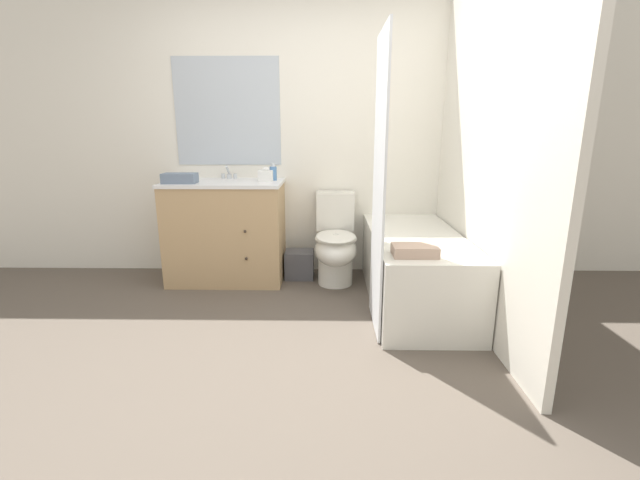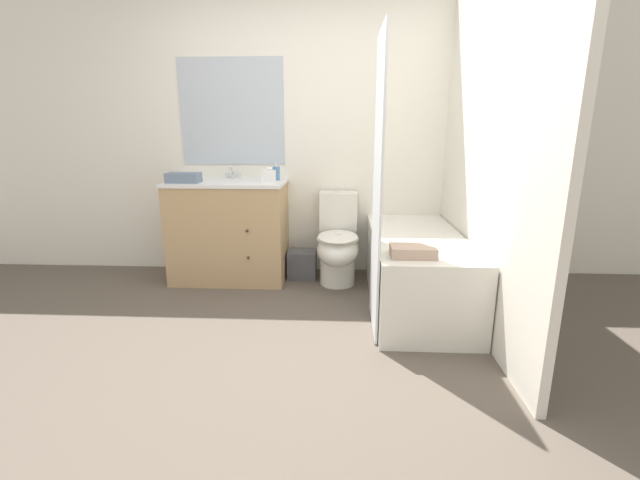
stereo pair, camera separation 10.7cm
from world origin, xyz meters
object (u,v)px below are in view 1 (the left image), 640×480
at_px(bathtub, 414,268).
at_px(hand_towel_folded, 180,178).
at_px(wastebasket, 300,264).
at_px(soap_dispenser, 273,173).
at_px(tissue_box, 266,175).
at_px(vanity_cabinet, 227,230).
at_px(sink_faucet, 229,175).
at_px(bath_towel_folded, 415,250).
at_px(toilet, 335,244).

height_order(bathtub, hand_towel_folded, hand_towel_folded).
xyz_separation_m(wastebasket, soap_dispenser, (-0.22, 0.03, 0.83)).
distance_m(tissue_box, hand_towel_folded, 0.71).
distance_m(vanity_cabinet, wastebasket, 0.72).
height_order(sink_faucet, bathtub, sink_faucet).
bearing_deg(wastebasket, vanity_cabinet, -175.85).
xyz_separation_m(tissue_box, bath_towel_folded, (1.08, -1.11, -0.36)).
xyz_separation_m(vanity_cabinet, bathtub, (1.58, -0.50, -0.18)).
bearing_deg(toilet, bath_towel_folded, -64.39).
height_order(vanity_cabinet, bathtub, vanity_cabinet).
height_order(toilet, bathtub, toilet).
bearing_deg(hand_towel_folded, toilet, 3.04).
distance_m(toilet, soap_dispenser, 0.83).
bearing_deg(bath_towel_folded, bathtub, 77.57).
bearing_deg(bath_towel_folded, soap_dispenser, 131.59).
relative_size(vanity_cabinet, hand_towel_folded, 3.69).
bearing_deg(sink_faucet, bathtub, -24.14).
xyz_separation_m(wastebasket, tissue_box, (-0.28, -0.02, 0.81)).
distance_m(wastebasket, bath_towel_folded, 1.46).
height_order(tissue_box, soap_dispenser, soap_dispenser).
distance_m(bathtub, tissue_box, 1.48).
relative_size(vanity_cabinet, wastebasket, 3.95).
distance_m(wastebasket, tissue_box, 0.86).
bearing_deg(bathtub, toilet, 145.40).
height_order(vanity_cabinet, toilet, vanity_cabinet).
bearing_deg(sink_faucet, bath_towel_folded, -41.65).
bearing_deg(toilet, soap_dispenser, 164.03).
bearing_deg(toilet, vanity_cabinet, 175.23).
bearing_deg(bathtub, hand_towel_folded, 169.58).
distance_m(vanity_cabinet, bathtub, 1.66).
height_order(toilet, bath_towel_folded, toilet).
distance_m(vanity_cabinet, hand_towel_folded, 0.60).
distance_m(bathtub, wastebasket, 1.09).
height_order(sink_faucet, wastebasket, sink_faucet).
bearing_deg(vanity_cabinet, hand_towel_folded, -155.52).
bearing_deg(vanity_cabinet, wastebasket, 4.15).
distance_m(toilet, bathtub, 0.74).
distance_m(sink_faucet, tissue_box, 0.40).
distance_m(sink_faucet, wastebasket, 1.04).
distance_m(toilet, tissue_box, 0.85).
height_order(sink_faucet, toilet, sink_faucet).
bearing_deg(bath_towel_folded, wastebasket, 125.51).
height_order(vanity_cabinet, hand_towel_folded, hand_towel_folded).
xyz_separation_m(sink_faucet, tissue_box, (0.36, -0.18, 0.01)).
relative_size(vanity_cabinet, tissue_box, 7.02).
bearing_deg(soap_dispenser, bathtub, -26.49).
distance_m(vanity_cabinet, soap_dispenser, 0.66).
relative_size(bathtub, tissue_box, 10.92).
bearing_deg(toilet, bathtub, -34.60).
bearing_deg(bathtub, tissue_box, 156.45).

